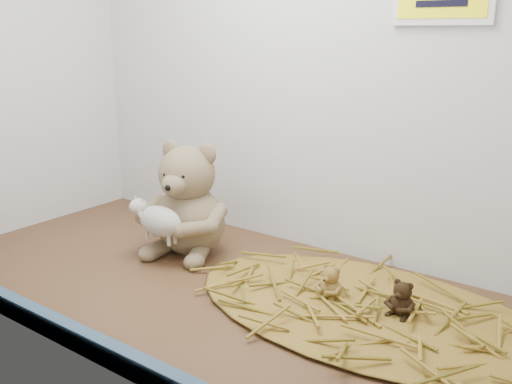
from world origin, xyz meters
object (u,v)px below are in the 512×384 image
Objects in this scene: toy_lamb at (160,221)px; mini_teddy_brown at (403,297)px; main_teddy at (189,198)px; mini_teddy_tan at (331,280)px.

toy_lamb is 51.07cm from mini_teddy_brown.
mini_teddy_brown is at bearing -15.98° from main_teddy.
mini_teddy_tan is 0.99× the size of mini_teddy_brown.
mini_teddy_brown is (50.41, 6.51, -4.95)cm from toy_lamb.
toy_lamb is at bearing -103.31° from main_teddy.
main_teddy is at bearing -178.90° from mini_teddy_tan.
toy_lamb is 2.16× the size of mini_teddy_brown.
main_teddy is 9.35cm from toy_lamb.
mini_teddy_tan is at bearing 7.61° from toy_lamb.
toy_lamb reaches higher than mini_teddy_brown.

